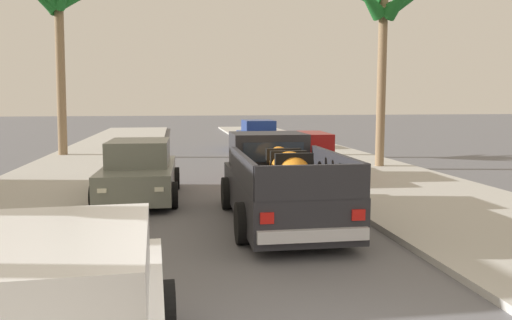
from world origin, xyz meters
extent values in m
cube|color=#B2AFA8|center=(-4.82, 12.00, 0.06)|extent=(4.96, 60.00, 0.12)
cube|color=#B2AFA8|center=(4.82, 12.00, 0.06)|extent=(4.96, 60.00, 0.12)
cube|color=silver|center=(-3.74, 12.00, 0.05)|extent=(0.16, 60.00, 0.10)
cube|color=silver|center=(3.74, 12.00, 0.05)|extent=(0.16, 60.00, 0.10)
cube|color=#28282D|center=(0.55, 5.99, 0.60)|extent=(1.97, 5.12, 0.80)
cube|color=#28282D|center=(0.57, 7.59, 1.40)|extent=(1.73, 1.52, 0.80)
cube|color=#283342|center=(0.56, 6.83, 1.42)|extent=(1.38, 0.07, 0.44)
cube|color=#283342|center=(0.57, 8.35, 1.42)|extent=(1.46, 0.07, 0.48)
cube|color=#28282D|center=(-0.37, 5.14, 1.28)|extent=(0.13, 3.30, 0.56)
cube|color=#28282D|center=(1.45, 5.12, 1.28)|extent=(0.13, 3.30, 0.56)
cube|color=#28282D|center=(0.53, 3.48, 1.28)|extent=(1.88, 0.12, 0.56)
cube|color=silver|center=(0.53, 3.39, 0.44)|extent=(1.83, 0.14, 0.20)
cylinder|color=black|center=(-0.41, 7.53, 0.38)|extent=(0.27, 0.76, 0.76)
cylinder|color=black|center=(1.54, 7.51, 0.38)|extent=(0.27, 0.76, 0.76)
cylinder|color=black|center=(-0.44, 4.59, 0.38)|extent=(0.27, 0.76, 0.76)
cylinder|color=black|center=(1.52, 4.57, 0.38)|extent=(0.27, 0.76, 0.76)
cube|color=red|center=(-0.22, 3.42, 0.74)|extent=(0.22, 0.04, 0.18)
cube|color=red|center=(1.28, 3.41, 0.74)|extent=(0.22, 0.04, 0.18)
ellipsoid|color=orange|center=(0.54, 5.28, 1.30)|extent=(0.72, 1.71, 0.60)
sphere|color=orange|center=(0.55, 6.23, 1.38)|extent=(0.44, 0.44, 0.44)
cube|color=black|center=(0.54, 4.81, 1.30)|extent=(0.72, 0.13, 0.61)
cube|color=black|center=(0.54, 5.28, 1.30)|extent=(0.72, 0.13, 0.61)
cube|color=black|center=(0.55, 5.74, 1.30)|extent=(0.72, 0.13, 0.61)
cube|color=slate|center=(-2.56, 9.14, 0.54)|extent=(1.86, 4.24, 0.72)
cube|color=slate|center=(-2.56, 9.24, 1.22)|extent=(1.57, 2.13, 0.64)
cube|color=#283342|center=(-2.58, 8.27, 1.20)|extent=(1.37, 0.11, 0.52)
cube|color=#283342|center=(-2.54, 10.21, 1.20)|extent=(1.34, 0.11, 0.50)
cylinder|color=black|center=(-1.69, 7.82, 0.32)|extent=(0.23, 0.64, 0.64)
cylinder|color=black|center=(-3.49, 7.86, 0.32)|extent=(0.23, 0.64, 0.64)
cylinder|color=black|center=(-1.63, 10.43, 0.32)|extent=(0.23, 0.64, 0.64)
cylinder|color=black|center=(-3.43, 10.47, 0.32)|extent=(0.23, 0.64, 0.64)
cube|color=red|center=(-1.88, 11.24, 0.64)|extent=(0.20, 0.04, 0.12)
cube|color=white|center=(-1.99, 7.02, 0.61)|extent=(0.20, 0.04, 0.10)
cube|color=red|center=(-3.14, 11.27, 0.64)|extent=(0.20, 0.04, 0.12)
cube|color=white|center=(-3.22, 7.05, 0.61)|extent=(0.20, 0.04, 0.10)
cube|color=maroon|center=(2.48, 11.42, 0.54)|extent=(1.99, 4.29, 0.72)
cube|color=maroon|center=(2.48, 11.52, 1.22)|extent=(1.63, 2.18, 0.64)
cube|color=#283342|center=(2.43, 10.55, 1.20)|extent=(1.37, 0.16, 0.52)
cube|color=#283342|center=(2.54, 12.49, 1.20)|extent=(1.34, 0.15, 0.50)
cylinder|color=black|center=(3.31, 10.07, 0.32)|extent=(0.25, 0.65, 0.64)
cylinder|color=black|center=(1.51, 10.17, 0.32)|extent=(0.25, 0.65, 0.64)
cylinder|color=black|center=(3.45, 12.67, 0.32)|extent=(0.25, 0.65, 0.64)
cylinder|color=black|center=(1.65, 12.77, 0.32)|extent=(0.25, 0.65, 0.64)
cube|color=red|center=(3.23, 13.49, 0.64)|extent=(0.20, 0.05, 0.12)
cube|color=white|center=(2.98, 9.28, 0.61)|extent=(0.20, 0.05, 0.10)
cube|color=red|center=(1.96, 13.56, 0.64)|extent=(0.20, 0.05, 0.12)
cube|color=white|center=(1.75, 9.35, 0.61)|extent=(0.20, 0.05, 0.10)
cube|color=navy|center=(2.69, 21.71, 0.54)|extent=(1.76, 4.20, 0.72)
cube|color=navy|center=(2.69, 21.61, 1.22)|extent=(1.52, 2.10, 0.64)
cube|color=#283342|center=(2.69, 22.58, 1.20)|extent=(1.37, 0.08, 0.52)
cube|color=#283342|center=(2.69, 20.64, 1.20)|extent=(1.34, 0.08, 0.50)
cylinder|color=black|center=(1.78, 23.01, 0.32)|extent=(0.22, 0.64, 0.64)
cylinder|color=black|center=(3.59, 23.01, 0.32)|extent=(0.22, 0.64, 0.64)
cylinder|color=black|center=(1.78, 20.41, 0.32)|extent=(0.22, 0.64, 0.64)
cylinder|color=black|center=(3.59, 20.40, 0.32)|extent=(0.22, 0.64, 0.64)
cube|color=red|center=(2.05, 19.60, 0.64)|extent=(0.20, 0.04, 0.12)
cube|color=white|center=(2.07, 23.82, 0.61)|extent=(0.20, 0.04, 0.10)
cube|color=red|center=(3.32, 19.60, 0.64)|extent=(0.20, 0.04, 0.12)
cube|color=white|center=(3.30, 23.82, 0.61)|extent=(0.20, 0.04, 0.10)
cube|color=silver|center=(-2.61, -0.06, 1.22)|extent=(1.60, 2.16, 0.64)
cube|color=#283342|center=(-2.65, 0.91, 1.20)|extent=(1.34, 0.13, 0.50)
cylinder|color=black|center=(-1.76, 1.18, 0.32)|extent=(0.25, 0.65, 0.64)
cube|color=red|center=(-2.06, 1.97, 0.64)|extent=(0.20, 0.05, 0.12)
cube|color=red|center=(-3.33, 1.92, 0.64)|extent=(0.20, 0.05, 0.12)
cylinder|color=#846B4C|center=(-6.67, 19.79, 3.72)|extent=(0.40, 0.97, 7.46)
cone|color=#196023|center=(-6.79, 20.67, 7.11)|extent=(0.81, 1.88, 1.37)
cone|color=#196023|center=(-7.37, 20.24, 7.05)|extent=(1.71, 1.38, 1.44)
cylinder|color=#846B4C|center=(5.96, 13.54, 3.34)|extent=(0.33, 0.37, 6.68)
cone|color=#196023|center=(6.20, 14.33, 6.29)|extent=(1.02, 1.76, 1.43)
camera|label=1|loc=(-1.62, -4.07, 2.58)|focal=34.93mm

